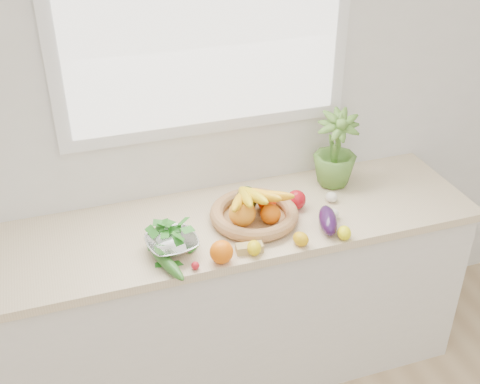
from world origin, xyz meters
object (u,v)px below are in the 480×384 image
object	(u,v)px
cucumber	(167,263)
potted_herb	(336,149)
eggplant	(328,220)
colander_with_spinach	(172,241)
apple	(296,200)
fruit_basket	(254,210)

from	to	relation	value
cucumber	potted_herb	bearing A→B (deg)	22.75
eggplant	colander_with_spinach	size ratio (longest dim) A/B	0.87
apple	potted_herb	distance (m)	0.32
eggplant	fruit_basket	bearing A→B (deg)	151.24
eggplant	apple	bearing A→B (deg)	109.01
eggplant	fruit_basket	xyz separation A→B (m)	(-0.28, 0.16, 0.01)
eggplant	fruit_basket	size ratio (longest dim) A/B	0.45
apple	eggplant	world-z (taller)	apple
potted_herb	colander_with_spinach	world-z (taller)	potted_herb
apple	colander_with_spinach	world-z (taller)	colander_with_spinach
fruit_basket	colander_with_spinach	xyz separation A→B (m)	(-0.39, -0.11, 0.00)
potted_herb	colander_with_spinach	size ratio (longest dim) A/B	1.57
cucumber	colander_with_spinach	size ratio (longest dim) A/B	1.13
apple	colander_with_spinach	size ratio (longest dim) A/B	0.38
eggplant	cucumber	size ratio (longest dim) A/B	0.77
cucumber	colander_with_spinach	xyz separation A→B (m)	(0.04, 0.09, 0.03)
apple	eggplant	xyz separation A→B (m)	(0.07, -0.19, -0.00)
apple	eggplant	size ratio (longest dim) A/B	0.43
eggplant	colander_with_spinach	distance (m)	0.67
colander_with_spinach	potted_herb	bearing A→B (deg)	18.46
apple	eggplant	bearing A→B (deg)	-70.99
apple	cucumber	distance (m)	0.69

